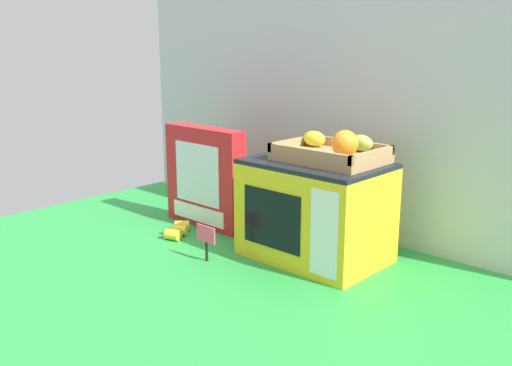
{
  "coord_description": "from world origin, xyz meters",
  "views": [
    {
      "loc": [
        1.06,
        -1.21,
        0.59
      ],
      "look_at": [
        -0.06,
        -0.0,
        0.18
      ],
      "focal_mm": 40.55,
      "sensor_mm": 36.0,
      "label": 1
    }
  ],
  "objects": [
    {
      "name": "display_back_panel",
      "position": [
        0.0,
        0.25,
        0.4
      ],
      "size": [
        1.61,
        0.03,
        0.79
      ],
      "primitive_type": "cube",
      "color": "#B7BABF",
      "rests_on": "ground"
    },
    {
      "name": "toy_microwave",
      "position": [
        0.16,
        0.0,
        0.14
      ],
      "size": [
        0.37,
        0.26,
        0.27
      ],
      "color": "yellow",
      "rests_on": "ground"
    },
    {
      "name": "ground_plane",
      "position": [
        0.0,
        0.0,
        0.0
      ],
      "size": [
        1.7,
        1.7,
        0.0
      ],
      "primitive_type": "plane",
      "color": "green",
      "rests_on": "ground"
    },
    {
      "name": "cookie_set_box",
      "position": [
        -0.28,
        -0.01,
        0.16
      ],
      "size": [
        0.31,
        0.06,
        0.32
      ],
      "color": "red",
      "rests_on": "ground"
    },
    {
      "name": "price_sign",
      "position": [
        -0.04,
        -0.22,
        0.07
      ],
      "size": [
        0.07,
        0.01,
        0.1
      ],
      "color": "black",
      "rests_on": "ground"
    },
    {
      "name": "food_groups_crate",
      "position": [
        0.19,
        0.03,
        0.3
      ],
      "size": [
        0.27,
        0.2,
        0.09
      ],
      "color": "#A37F51",
      "rests_on": "toy_microwave"
    },
    {
      "name": "loose_toy_banana",
      "position": [
        -0.26,
        -0.14,
        0.02
      ],
      "size": [
        0.1,
        0.12,
        0.03
      ],
      "color": "yellow",
      "rests_on": "ground"
    }
  ]
}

